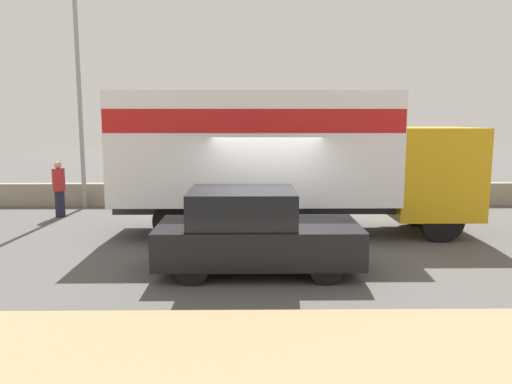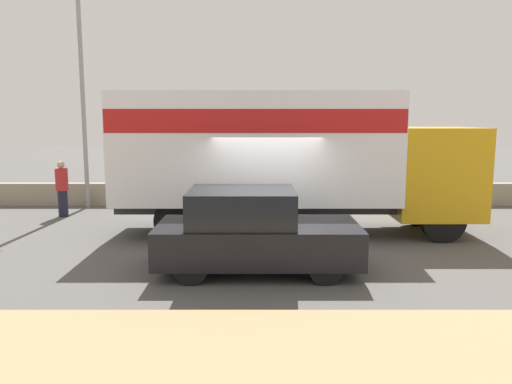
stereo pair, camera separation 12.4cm
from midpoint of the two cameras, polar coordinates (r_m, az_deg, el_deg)
ground_plane at (r=10.87m, az=1.64°, el=-7.17°), size 80.00×80.00×0.00m
stone_wall_backdrop at (r=16.88m, az=1.02°, el=-0.24°), size 60.00×0.35×0.75m
street_lamp at (r=17.26m, az=-19.20°, el=13.12°), size 0.56×0.28×7.81m
box_truck at (r=12.55m, az=3.19°, el=4.71°), size 8.92×2.57×3.54m
car_hatchback at (r=9.55m, az=-0.01°, el=-4.60°), size 3.83×1.79×1.59m
pedestrian at (r=15.92m, az=-21.14°, el=0.43°), size 0.36×0.36×1.66m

